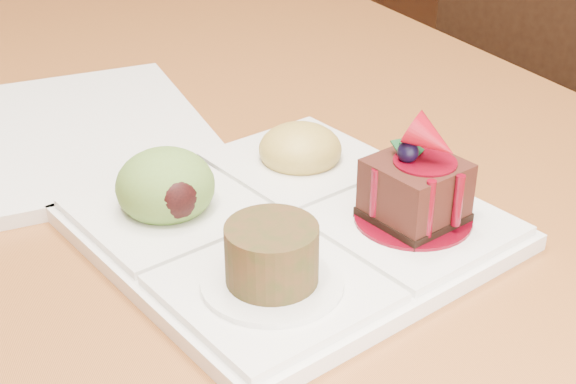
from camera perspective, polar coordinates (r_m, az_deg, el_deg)
name	(u,v)px	position (r m, az deg, el deg)	size (l,w,h in m)	color
dining_table	(71,214)	(0.76, -15.20, -1.49)	(1.00, 1.80, 0.75)	#A16229
chair_right	(497,176)	(1.25, 14.65, 1.11)	(0.47, 0.47, 0.87)	black
sampler_plate	(283,209)	(0.57, -0.38, -1.22)	(0.30, 0.30, 0.10)	white
second_plate	(47,139)	(0.74, -16.75, 3.66)	(0.27, 0.27, 0.01)	white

